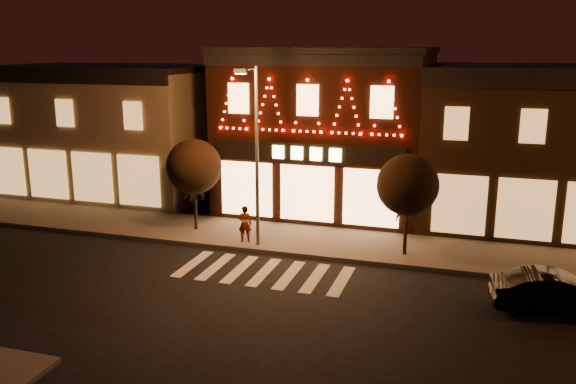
% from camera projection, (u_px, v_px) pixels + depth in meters
% --- Properties ---
extents(ground, '(120.00, 120.00, 0.00)m').
position_uv_depth(ground, '(222.00, 316.00, 19.25)').
color(ground, black).
rests_on(ground, ground).
extents(sidewalk_far, '(44.00, 4.00, 0.15)m').
position_uv_depth(sidewalk_far, '(339.00, 243.00, 26.06)').
color(sidewalk_far, '#47423D').
rests_on(sidewalk_far, ground).
extents(building_left, '(12.20, 8.28, 7.30)m').
position_uv_depth(building_left, '(111.00, 129.00, 35.14)').
color(building_left, '#7E735A').
rests_on(building_left, ground).
extents(building_pulp, '(10.20, 8.34, 8.30)m').
position_uv_depth(building_pulp, '(328.00, 129.00, 31.21)').
color(building_pulp, black).
rests_on(building_pulp, ground).
extents(building_right_a, '(9.20, 8.28, 7.50)m').
position_uv_depth(building_right_a, '(524.00, 146.00, 28.55)').
color(building_right_a, '#382513').
rests_on(building_right_a, ground).
extents(streetlamp_mid, '(0.47, 1.70, 7.45)m').
position_uv_depth(streetlamp_mid, '(255.00, 144.00, 24.45)').
color(streetlamp_mid, '#59595E').
rests_on(streetlamp_mid, sidewalk_far).
extents(tree_left, '(2.50, 2.50, 4.18)m').
position_uv_depth(tree_left, '(194.00, 167.00, 27.17)').
color(tree_left, black).
rests_on(tree_left, sidewalk_far).
extents(tree_right, '(2.46, 2.46, 4.11)m').
position_uv_depth(tree_right, '(408.00, 185.00, 23.84)').
color(tree_right, black).
rests_on(tree_right, sidewalk_far).
extents(dark_sedan, '(4.19, 1.93, 1.33)m').
position_uv_depth(dark_sedan, '(556.00, 293.00, 19.37)').
color(dark_sedan, black).
rests_on(dark_sedan, ground).
extents(pedestrian, '(0.65, 0.50, 1.59)m').
position_uv_depth(pedestrian, '(245.00, 224.00, 25.88)').
color(pedestrian, gray).
rests_on(pedestrian, sidewalk_far).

